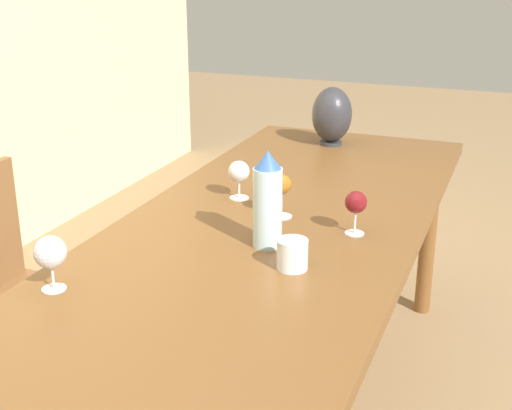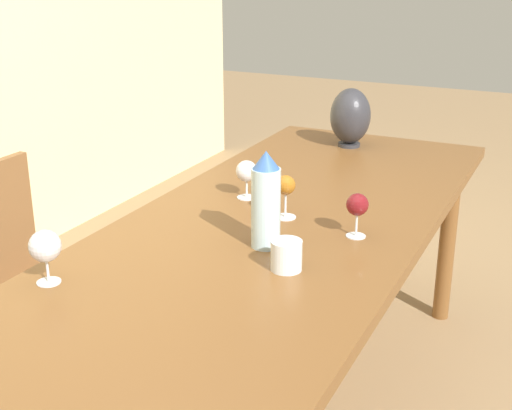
{
  "view_description": "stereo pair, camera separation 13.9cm",
  "coord_description": "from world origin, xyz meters",
  "views": [
    {
      "loc": [
        -1.52,
        -0.69,
        1.57
      ],
      "look_at": [
        0.25,
        0.0,
        0.87
      ],
      "focal_mm": 50.0,
      "sensor_mm": 36.0,
      "label": 1
    },
    {
      "loc": [
        -1.47,
        -0.82,
        1.57
      ],
      "look_at": [
        0.25,
        0.0,
        0.87
      ],
      "focal_mm": 50.0,
      "sensor_mm": 36.0,
      "label": 2
    }
  ],
  "objects": [
    {
      "name": "wine_glass_4",
      "position": [
        -0.24,
        0.34,
        0.87
      ],
      "size": [
        0.08,
        0.08,
        0.14
      ],
      "color": "silver",
      "rests_on": "dining_table"
    },
    {
      "name": "vase",
      "position": [
        1.33,
        0.08,
        0.9
      ],
      "size": [
        0.17,
        0.17,
        0.25
      ],
      "color": "#2D2D33",
      "rests_on": "dining_table"
    },
    {
      "name": "water_tumbler",
      "position": [
        0.09,
        -0.16,
        0.81
      ],
      "size": [
        0.08,
        0.08,
        0.08
      ],
      "color": "silver",
      "rests_on": "dining_table"
    },
    {
      "name": "water_bottle",
      "position": [
        0.21,
        -0.05,
        0.91
      ],
      "size": [
        0.08,
        0.08,
        0.28
      ],
      "color": "#ADCCD6",
      "rests_on": "dining_table"
    },
    {
      "name": "wine_glass_0",
      "position": [
        0.44,
        -0.01,
        0.87
      ],
      "size": [
        0.07,
        0.07,
        0.14
      ],
      "color": "silver",
      "rests_on": "dining_table"
    },
    {
      "name": "wine_glass_5",
      "position": [
        0.39,
        -0.26,
        0.87
      ],
      "size": [
        0.07,
        0.07,
        0.13
      ],
      "color": "silver",
      "rests_on": "dining_table"
    },
    {
      "name": "wine_glass_1",
      "position": [
        0.55,
        0.18,
        0.86
      ],
      "size": [
        0.07,
        0.07,
        0.13
      ],
      "color": "silver",
      "rests_on": "dining_table"
    },
    {
      "name": "dining_table",
      "position": [
        0.0,
        0.0,
        0.71
      ],
      "size": [
        3.11,
        0.89,
        0.77
      ],
      "color": "brown",
      "rests_on": "ground_plane"
    },
    {
      "name": "chair_far",
      "position": [
        0.15,
        0.81,
        0.49
      ],
      "size": [
        0.44,
        0.44,
        0.89
      ],
      "color": "brown",
      "rests_on": "ground_plane"
    }
  ]
}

